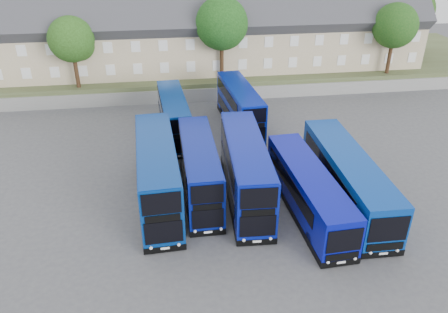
% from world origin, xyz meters
% --- Properties ---
extents(ground, '(120.00, 120.00, 0.00)m').
position_xyz_m(ground, '(0.00, 0.00, 0.00)').
color(ground, '#45454A').
rests_on(ground, ground).
extents(retaining_wall, '(70.00, 0.40, 1.50)m').
position_xyz_m(retaining_wall, '(0.00, 24.00, 0.75)').
color(retaining_wall, slate).
rests_on(retaining_wall, ground).
extents(earth_bank, '(80.00, 20.00, 2.00)m').
position_xyz_m(earth_bank, '(0.00, 34.00, 1.00)').
color(earth_bank, '#434829').
rests_on(earth_bank, ground).
extents(terrace_row, '(54.00, 10.40, 11.20)m').
position_xyz_m(terrace_row, '(0.00, 30.00, 6.60)').
color(terrace_row, tan).
rests_on(terrace_row, earth_bank).
extents(dd_front_left, '(3.19, 11.69, 4.60)m').
position_xyz_m(dd_front_left, '(-5.52, 4.20, 2.26)').
color(dd_front_left, navy).
rests_on(dd_front_left, ground).
extents(dd_front_mid, '(2.46, 10.40, 4.12)m').
position_xyz_m(dd_front_mid, '(-2.49, 4.81, 2.02)').
color(dd_front_mid, navy).
rests_on(dd_front_mid, ground).
extents(dd_front_right, '(3.15, 11.48, 4.52)m').
position_xyz_m(dd_front_right, '(0.77, 3.94, 2.22)').
color(dd_front_right, '#07158D').
rests_on(dd_front_right, ground).
extents(dd_rear_left, '(2.90, 10.01, 3.93)m').
position_xyz_m(dd_rear_left, '(-3.96, 15.23, 1.92)').
color(dd_rear_left, navy).
rests_on(dd_rear_left, ground).
extents(dd_rear_right, '(3.18, 10.59, 4.15)m').
position_xyz_m(dd_rear_right, '(2.53, 16.43, 2.04)').
color(dd_rear_right, '#081D9D').
rests_on(dd_rear_right, ground).
extents(coach_east_a, '(3.05, 11.97, 3.24)m').
position_xyz_m(coach_east_a, '(4.76, 1.61, 1.59)').
color(coach_east_a, '#080F97').
rests_on(coach_east_a, ground).
extents(coach_east_b, '(2.99, 13.15, 3.58)m').
position_xyz_m(coach_east_b, '(7.98, 2.62, 1.76)').
color(coach_east_b, navy).
rests_on(coach_east_b, ground).
extents(tree_west, '(4.80, 4.80, 7.65)m').
position_xyz_m(tree_west, '(-13.85, 25.10, 7.05)').
color(tree_west, '#382314').
rests_on(tree_west, earth_bank).
extents(tree_mid, '(5.76, 5.76, 9.18)m').
position_xyz_m(tree_mid, '(2.15, 25.60, 8.07)').
color(tree_mid, '#382314').
rests_on(tree_mid, earth_bank).
extents(tree_east, '(5.12, 5.12, 8.16)m').
position_xyz_m(tree_east, '(22.15, 25.10, 7.39)').
color(tree_east, '#382314').
rests_on(tree_east, earth_bank).
extents(tree_far, '(5.44, 5.44, 8.67)m').
position_xyz_m(tree_far, '(28.15, 32.10, 7.73)').
color(tree_far, '#382314').
rests_on(tree_far, earth_bank).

